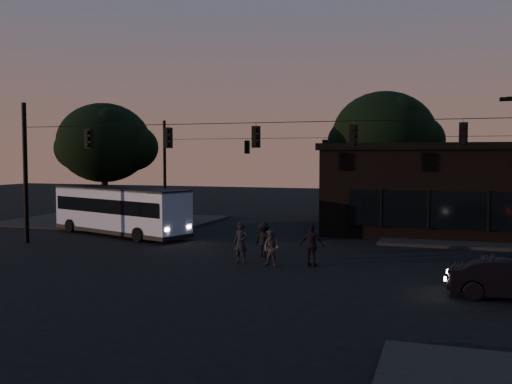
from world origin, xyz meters
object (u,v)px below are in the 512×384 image
(building, at_px, (456,188))
(pedestrian_d, at_px, (264,239))
(bus, at_px, (120,209))
(pedestrian_c, at_px, (312,245))
(pedestrian_a, at_px, (241,243))
(pedestrian_b, at_px, (271,248))

(building, height_order, pedestrian_d, building)
(bus, bearing_deg, pedestrian_c, -3.95)
(pedestrian_a, relative_size, pedestrian_c, 1.00)
(pedestrian_b, relative_size, pedestrian_c, 0.85)
(pedestrian_a, bearing_deg, bus, 157.50)
(pedestrian_b, height_order, pedestrian_c, pedestrian_c)
(pedestrian_c, bearing_deg, pedestrian_d, -23.00)
(pedestrian_a, height_order, pedestrian_c, pedestrian_a)
(building, relative_size, pedestrian_c, 8.55)
(building, bearing_deg, pedestrian_c, -113.58)
(pedestrian_d, bearing_deg, building, -100.90)
(bus, distance_m, pedestrian_a, 11.54)
(bus, distance_m, pedestrian_b, 12.92)
(bus, bearing_deg, pedestrian_b, -9.02)
(building, relative_size, pedestrian_d, 9.54)
(building, relative_size, pedestrian_a, 8.51)
(pedestrian_a, bearing_deg, pedestrian_c, 14.08)
(bus, xyz_separation_m, pedestrian_c, (12.87, -5.85, -0.67))
(bus, xyz_separation_m, pedestrian_d, (10.23, -4.20, -0.76))
(pedestrian_b, bearing_deg, pedestrian_a, -173.99)
(pedestrian_a, relative_size, pedestrian_b, 1.18)
(pedestrian_b, height_order, pedestrian_d, pedestrian_d)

